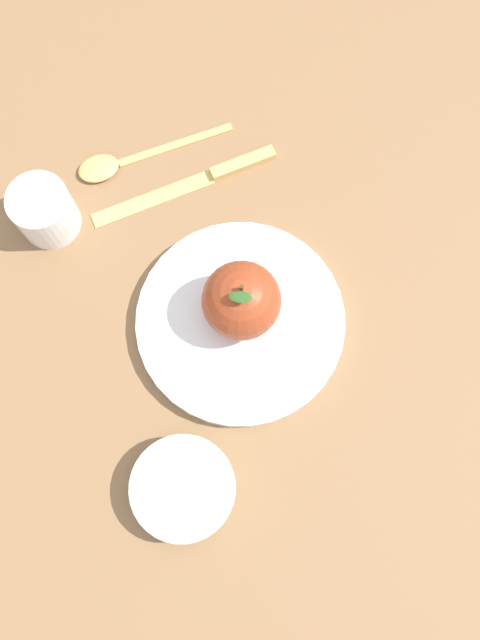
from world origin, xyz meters
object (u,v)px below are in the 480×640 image
(apple, at_px, (238,300))
(spoon, at_px, (118,162))
(dinner_plate, at_px, (240,322))
(cup, at_px, (43,210))
(knife, at_px, (201,180))
(side_bowl, at_px, (183,488))

(apple, relative_size, spoon, 0.53)
(dinner_plate, bearing_deg, apple, -165.99)
(cup, xyz_separation_m, spoon, (-0.08, 0.06, -0.03))
(apple, relative_size, knife, 0.46)
(dinner_plate, relative_size, side_bowl, 2.12)
(cup, relative_size, knife, 0.33)
(apple, bearing_deg, side_bowl, -10.90)
(side_bowl, relative_size, spoon, 0.60)
(apple, distance_m, knife, 0.18)
(knife, bearing_deg, apple, 20.90)
(knife, bearing_deg, spoon, -96.16)
(cup, bearing_deg, side_bowl, 33.89)
(apple, height_order, side_bowl, apple)
(spoon, bearing_deg, dinner_plate, 42.36)
(side_bowl, xyz_separation_m, spoon, (-0.36, -0.12, -0.02))
(dinner_plate, distance_m, apple, 0.05)
(knife, bearing_deg, cup, -67.37)
(dinner_plate, height_order, spoon, dinner_plate)
(cup, height_order, knife, cup)
(cup, xyz_separation_m, knife, (-0.07, 0.16, -0.03))
(side_bowl, height_order, knife, side_bowl)
(side_bowl, relative_size, knife, 0.52)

